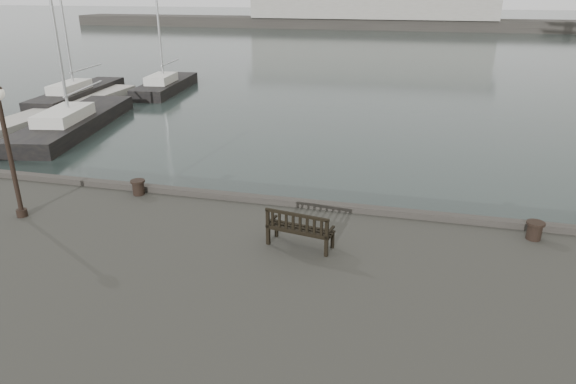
% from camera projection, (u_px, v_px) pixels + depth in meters
% --- Properties ---
extents(ground, '(400.00, 400.00, 0.00)m').
position_uv_depth(ground, '(331.00, 255.00, 15.40)').
color(ground, black).
rests_on(ground, ground).
extents(pontoon, '(2.00, 24.00, 0.50)m').
position_uv_depth(pontoon, '(11.00, 125.00, 28.87)').
color(pontoon, '#A19D95').
rests_on(pontoon, ground).
extents(breakwater, '(140.00, 9.50, 12.20)m').
position_uv_depth(breakwater, '(390.00, 6.00, 97.69)').
color(breakwater, '#383530').
rests_on(breakwater, ground).
extents(bench, '(1.69, 0.83, 0.93)m').
position_uv_depth(bench, '(300.00, 235.00, 12.45)').
color(bench, black).
rests_on(bench, quay).
extents(bollard_left, '(0.46, 0.46, 0.46)m').
position_uv_depth(bollard_left, '(138.00, 187.00, 15.63)').
color(bollard_left, black).
rests_on(bollard_left, quay).
extents(bollard_right, '(0.49, 0.49, 0.47)m').
position_uv_depth(bollard_right, '(534.00, 231.00, 12.84)').
color(bollard_right, black).
rests_on(bollard_right, quay).
extents(lamp_post, '(0.37, 0.37, 3.71)m').
position_uv_depth(lamp_post, '(5.00, 133.00, 13.34)').
color(lamp_post, black).
rests_on(lamp_post, quay).
extents(yacht_b, '(3.42, 10.48, 13.56)m').
position_uv_depth(yacht_b, '(79.00, 96.00, 36.64)').
color(yacht_b, black).
rests_on(yacht_b, ground).
extents(yacht_c, '(4.86, 11.66, 15.02)m').
position_uv_depth(yacht_c, '(76.00, 125.00, 28.92)').
color(yacht_c, black).
rests_on(yacht_c, ground).
extents(yacht_d, '(3.48, 9.16, 11.33)m').
position_uv_depth(yacht_d, '(166.00, 88.00, 39.66)').
color(yacht_d, black).
rests_on(yacht_d, ground).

